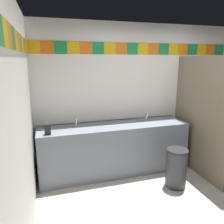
{
  "coord_description": "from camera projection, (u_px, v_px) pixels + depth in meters",
  "views": [
    {
      "loc": [
        -1.78,
        -2.04,
        1.94
      ],
      "look_at": [
        -0.85,
        1.05,
        1.16
      ],
      "focal_mm": 35.24,
      "sensor_mm": 36.0,
      "label": 1
    }
  ],
  "objects": [
    {
      "name": "ground_plane",
      "position": [
        198.0,
        212.0,
        2.85
      ],
      "size": [
        8.92,
        8.92,
        0.0
      ],
      "primitive_type": "plane",
      "color": "#B2ADA3"
    },
    {
      "name": "wall_back",
      "position": [
        146.0,
        95.0,
        4.12
      ],
      "size": [
        4.06,
        0.09,
        2.55
      ],
      "color": "white",
      "rests_on": "ground_plane"
    },
    {
      "name": "wall_side",
      "position": [
        16.0,
        134.0,
        1.97
      ],
      "size": [
        0.09,
        3.3,
        2.55
      ],
      "color": "white",
      "rests_on": "ground_plane"
    },
    {
      "name": "vanity_counter",
      "position": [
        114.0,
        148.0,
        3.8
      ],
      "size": [
        2.52,
        0.6,
        0.86
      ],
      "color": "slate",
      "rests_on": "ground_plane"
    },
    {
      "name": "faucet_left",
      "position": [
        76.0,
        123.0,
        3.6
      ],
      "size": [
        0.04,
        0.1,
        0.14
      ],
      "color": "silver",
      "rests_on": "vanity_counter"
    },
    {
      "name": "faucet_right",
      "position": [
        146.0,
        118.0,
        3.95
      ],
      "size": [
        0.04,
        0.1,
        0.14
      ],
      "color": "silver",
      "rests_on": "vanity_counter"
    },
    {
      "name": "soap_dispenser",
      "position": [
        48.0,
        129.0,
        3.21
      ],
      "size": [
        0.09,
        0.09,
        0.16
      ],
      "color": "black",
      "rests_on": "vanity_counter"
    },
    {
      "name": "stall_divider",
      "position": [
        219.0,
        120.0,
        3.51
      ],
      "size": [
        0.92,
        1.38,
        1.99
      ],
      "color": "#726651",
      "rests_on": "ground_plane"
    },
    {
      "name": "toilet",
      "position": [
        210.0,
        145.0,
        4.28
      ],
      "size": [
        0.39,
        0.49,
        0.74
      ],
      "color": "white",
      "rests_on": "ground_plane"
    },
    {
      "name": "trash_bin",
      "position": [
        176.0,
        168.0,
        3.38
      ],
      "size": [
        0.32,
        0.32,
        0.61
      ],
      "color": "#333338",
      "rests_on": "ground_plane"
    }
  ]
}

